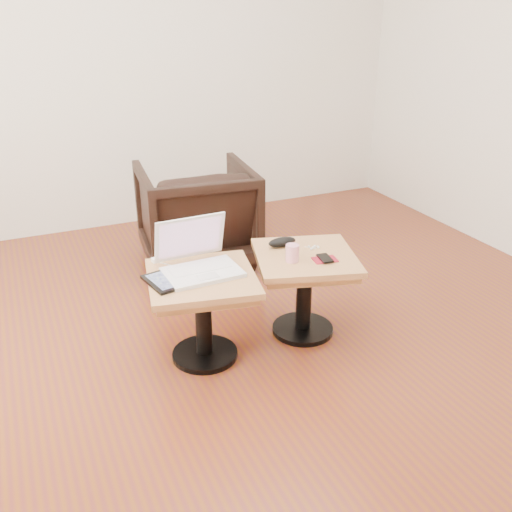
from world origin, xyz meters
name	(u,v)px	position (x,y,z in m)	size (l,w,h in m)	color
room_shell	(254,93)	(0.00, 0.00, 1.35)	(4.52, 4.52, 2.71)	maroon
side_table_left	(203,296)	(-0.24, 0.11, 0.36)	(0.61, 0.61, 0.48)	black
side_table_right	(305,275)	(0.35, 0.12, 0.36)	(0.65, 0.65, 0.48)	black
laptop	(198,261)	(-0.23, 0.17, 0.53)	(0.38, 0.34, 0.26)	white
tablet	(167,280)	(-0.41, 0.10, 0.48)	(0.22, 0.26, 0.02)	black
charging_adapter	(156,260)	(-0.40, 0.35, 0.49)	(0.04, 0.04, 0.02)	white
glasses_case	(282,242)	(0.29, 0.27, 0.50)	(0.16, 0.07, 0.05)	black
striped_cup	(292,253)	(0.25, 0.07, 0.52)	(0.07, 0.07, 0.09)	#DF3E71
earbuds_tangle	(313,247)	(0.43, 0.17, 0.48)	(0.07, 0.05, 0.01)	white
phone_on_sleeve	(325,259)	(0.41, 0.01, 0.48)	(0.14, 0.12, 0.02)	maroon
armchair	(197,214)	(0.13, 1.28, 0.35)	(0.75, 0.77, 0.70)	black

